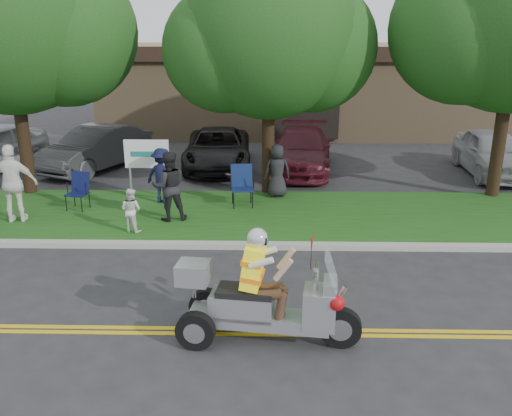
{
  "coord_description": "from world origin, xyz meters",
  "views": [
    {
      "loc": [
        0.5,
        -8.18,
        4.64
      ],
      "look_at": [
        0.27,
        2.0,
        1.29
      ],
      "focal_mm": 38.0,
      "sensor_mm": 36.0,
      "label": 1
    }
  ],
  "objects_px": {
    "lawn_chair_a": "(79,188)",
    "parked_car_mid": "(218,149)",
    "trike_scooter": "(260,303)",
    "spectator_adult_mid": "(169,186)",
    "parked_car_far_right": "(492,153)",
    "lawn_chair_b": "(242,183)",
    "parked_car_right": "(301,150)",
    "parked_car_left": "(96,148)",
    "spectator_adult_right": "(13,184)"
  },
  "relations": [
    {
      "from": "lawn_chair_a",
      "to": "parked_car_mid",
      "type": "relative_size",
      "value": 0.2
    },
    {
      "from": "trike_scooter",
      "to": "spectator_adult_mid",
      "type": "bearing_deg",
      "value": 120.98
    },
    {
      "from": "trike_scooter",
      "to": "spectator_adult_mid",
      "type": "height_order",
      "value": "trike_scooter"
    },
    {
      "from": "parked_car_mid",
      "to": "parked_car_far_right",
      "type": "bearing_deg",
      "value": -7.73
    },
    {
      "from": "trike_scooter",
      "to": "parked_car_mid",
      "type": "height_order",
      "value": "trike_scooter"
    },
    {
      "from": "lawn_chair_b",
      "to": "parked_car_right",
      "type": "distance_m",
      "value": 4.69
    },
    {
      "from": "parked_car_left",
      "to": "parked_car_mid",
      "type": "relative_size",
      "value": 0.93
    },
    {
      "from": "parked_car_mid",
      "to": "parked_car_far_right",
      "type": "height_order",
      "value": "parked_car_far_right"
    },
    {
      "from": "lawn_chair_b",
      "to": "parked_car_right",
      "type": "height_order",
      "value": "parked_car_right"
    },
    {
      "from": "spectator_adult_mid",
      "to": "parked_car_right",
      "type": "bearing_deg",
      "value": -139.2
    },
    {
      "from": "trike_scooter",
      "to": "spectator_adult_right",
      "type": "distance_m",
      "value": 8.02
    },
    {
      "from": "trike_scooter",
      "to": "spectator_adult_mid",
      "type": "xyz_separation_m",
      "value": [
        -2.33,
        5.36,
        0.32
      ]
    },
    {
      "from": "trike_scooter",
      "to": "parked_car_far_right",
      "type": "height_order",
      "value": "trike_scooter"
    },
    {
      "from": "spectator_adult_right",
      "to": "parked_car_left",
      "type": "distance_m",
      "value": 5.77
    },
    {
      "from": "parked_car_left",
      "to": "parked_car_far_right",
      "type": "bearing_deg",
      "value": 22.49
    },
    {
      "from": "parked_car_left",
      "to": "parked_car_far_right",
      "type": "relative_size",
      "value": 1.02
    },
    {
      "from": "lawn_chair_a",
      "to": "parked_car_far_right",
      "type": "distance_m",
      "value": 13.22
    },
    {
      "from": "parked_car_left",
      "to": "parked_car_right",
      "type": "bearing_deg",
      "value": 24.56
    },
    {
      "from": "lawn_chair_a",
      "to": "parked_car_right",
      "type": "bearing_deg",
      "value": 48.92
    },
    {
      "from": "lawn_chair_a",
      "to": "parked_car_right",
      "type": "xyz_separation_m",
      "value": [
        6.17,
        4.71,
        0.06
      ]
    },
    {
      "from": "spectator_adult_mid",
      "to": "parked_car_far_right",
      "type": "relative_size",
      "value": 0.4
    },
    {
      "from": "trike_scooter",
      "to": "parked_car_left",
      "type": "bearing_deg",
      "value": 125.7
    },
    {
      "from": "spectator_adult_right",
      "to": "parked_car_right",
      "type": "xyz_separation_m",
      "value": [
        7.39,
        5.78,
        -0.37
      ]
    },
    {
      "from": "parked_car_left",
      "to": "lawn_chair_b",
      "type": "bearing_deg",
      "value": -14.74
    },
    {
      "from": "lawn_chair_a",
      "to": "parked_car_mid",
      "type": "distance_m",
      "value": 5.99
    },
    {
      "from": "lawn_chair_b",
      "to": "parked_car_left",
      "type": "height_order",
      "value": "parked_car_left"
    },
    {
      "from": "spectator_adult_mid",
      "to": "parked_car_right",
      "type": "xyz_separation_m",
      "value": [
        3.59,
        5.59,
        -0.27
      ]
    },
    {
      "from": "lawn_chair_b",
      "to": "parked_car_far_right",
      "type": "bearing_deg",
      "value": 17.87
    },
    {
      "from": "lawn_chair_a",
      "to": "parked_car_left",
      "type": "xyz_separation_m",
      "value": [
        -0.96,
        4.68,
        0.09
      ]
    },
    {
      "from": "spectator_adult_mid",
      "to": "parked_car_mid",
      "type": "bearing_deg",
      "value": -112.93
    },
    {
      "from": "spectator_adult_mid",
      "to": "parked_car_far_right",
      "type": "distance_m",
      "value": 11.19
    },
    {
      "from": "parked_car_right",
      "to": "lawn_chair_a",
      "type": "bearing_deg",
      "value": -136.66
    },
    {
      "from": "lawn_chair_b",
      "to": "parked_car_mid",
      "type": "xyz_separation_m",
      "value": [
        -1.07,
        4.64,
        -0.05
      ]
    },
    {
      "from": "parked_car_far_right",
      "to": "parked_car_right",
      "type": "bearing_deg",
      "value": 179.25
    },
    {
      "from": "spectator_adult_right",
      "to": "parked_car_right",
      "type": "bearing_deg",
      "value": -150.96
    },
    {
      "from": "trike_scooter",
      "to": "spectator_adult_right",
      "type": "height_order",
      "value": "spectator_adult_right"
    },
    {
      "from": "parked_car_left",
      "to": "parked_car_far_right",
      "type": "xyz_separation_m",
      "value": [
        13.48,
        -0.43,
        0.01
      ]
    },
    {
      "from": "trike_scooter",
      "to": "lawn_chair_a",
      "type": "height_order",
      "value": "trike_scooter"
    },
    {
      "from": "trike_scooter",
      "to": "parked_car_mid",
      "type": "xyz_separation_m",
      "value": [
        -1.66,
        11.28,
        0.02
      ]
    },
    {
      "from": "trike_scooter",
      "to": "lawn_chair_a",
      "type": "distance_m",
      "value": 7.93
    },
    {
      "from": "parked_car_right",
      "to": "parked_car_far_right",
      "type": "xyz_separation_m",
      "value": [
        6.35,
        -0.46,
        0.04
      ]
    },
    {
      "from": "trike_scooter",
      "to": "lawn_chair_b",
      "type": "xyz_separation_m",
      "value": [
        -0.59,
        6.64,
        0.07
      ]
    },
    {
      "from": "parked_car_left",
      "to": "parked_car_mid",
      "type": "distance_m",
      "value": 4.22
    },
    {
      "from": "parked_car_mid",
      "to": "parked_car_far_right",
      "type": "distance_m",
      "value": 9.31
    },
    {
      "from": "lawn_chair_b",
      "to": "spectator_adult_right",
      "type": "distance_m",
      "value": 5.74
    },
    {
      "from": "lawn_chair_b",
      "to": "parked_car_right",
      "type": "relative_size",
      "value": 0.23
    },
    {
      "from": "lawn_chair_b",
      "to": "spectator_adult_right",
      "type": "bearing_deg",
      "value": -172.42
    },
    {
      "from": "parked_car_mid",
      "to": "trike_scooter",
      "type": "bearing_deg",
      "value": -84.5
    },
    {
      "from": "lawn_chair_a",
      "to": "parked_car_left",
      "type": "height_order",
      "value": "parked_car_left"
    },
    {
      "from": "lawn_chair_b",
      "to": "parked_car_far_right",
      "type": "xyz_separation_m",
      "value": [
        8.2,
        3.85,
        0.03
      ]
    }
  ]
}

